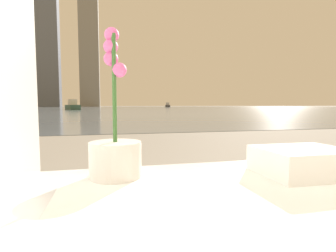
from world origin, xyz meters
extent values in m
cylinder|color=silver|center=(-0.67, 0.87, 0.61)|extent=(0.15, 0.15, 0.10)
cylinder|color=#38662D|center=(-0.67, 0.87, 0.82)|extent=(0.01, 0.01, 0.31)
sphere|color=pink|center=(-0.68, 0.88, 0.97)|extent=(0.04, 0.04, 0.04)
sphere|color=pink|center=(-0.68, 0.88, 0.94)|extent=(0.04, 0.04, 0.04)
sphere|color=pink|center=(-0.68, 0.89, 0.90)|extent=(0.04, 0.04, 0.04)
sphere|color=pink|center=(-0.66, 0.87, 0.87)|extent=(0.04, 0.04, 0.04)
cube|color=white|center=(-0.12, 0.76, 0.58)|extent=(0.26, 0.21, 0.04)
cube|color=white|center=(-0.12, 0.76, 0.62)|extent=(0.26, 0.21, 0.04)
cube|color=slate|center=(0.00, 62.00, 0.01)|extent=(180.00, 110.00, 0.01)
cube|color=#4C4C51|center=(19.19, 83.91, 0.36)|extent=(2.00, 4.22, 0.71)
cube|color=silver|center=(19.19, 83.91, 1.12)|extent=(1.23, 1.66, 0.81)
cube|color=#335647|center=(-5.60, 42.68, 0.38)|extent=(2.73, 4.52, 0.75)
cube|color=silver|center=(-5.60, 42.68, 1.18)|extent=(1.52, 1.86, 0.85)
cube|color=#4C515B|center=(-39.20, 118.00, 30.21)|extent=(6.91, 9.75, 60.42)
cube|color=slate|center=(-23.64, 118.00, 27.08)|extent=(9.57, 6.68, 54.17)
cube|color=gray|center=(-6.78, 118.00, 33.39)|extent=(7.72, 13.71, 66.78)
camera|label=1|loc=(-0.70, 0.10, 0.77)|focal=28.00mm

